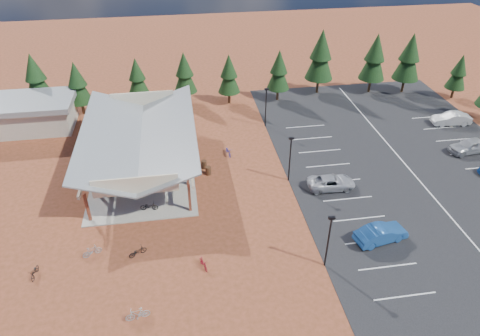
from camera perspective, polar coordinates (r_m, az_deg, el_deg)
ground at (r=42.52m, az=0.57°, el=-3.80°), size 140.00×140.00×0.00m
asphalt_lot at (r=50.63m, az=21.12°, el=0.52°), size 27.00×44.00×0.04m
concrete_pad at (r=48.02m, az=-12.67°, el=0.29°), size 10.60×18.60×0.10m
bike_pavilion at (r=46.08m, az=-13.25°, el=4.19°), size 11.65×19.40×4.97m
outbuilding at (r=59.41m, az=-26.20°, el=6.54°), size 11.00×7.00×3.90m
lamp_post_0 at (r=34.36m, az=11.74°, el=-9.15°), size 0.50×0.25×5.14m
lamp_post_1 at (r=43.34m, az=6.70°, el=1.57°), size 0.50×0.25×5.14m
lamp_post_2 at (r=53.52m, az=3.48°, el=8.42°), size 0.50×0.25×5.14m
trash_bin_0 at (r=45.50m, az=-4.25°, el=-0.35°), size 0.60×0.60×0.90m
trash_bin_1 at (r=46.53m, az=-4.82°, el=0.48°), size 0.60×0.60×0.90m
pine_0 at (r=62.49m, az=-25.62°, el=10.92°), size 3.45×3.45×8.03m
pine_1 at (r=59.74m, az=-20.88°, el=10.55°), size 3.10×3.10×7.23m
pine_2 at (r=60.25m, az=-13.56°, el=11.73°), size 2.89×2.89×6.73m
pine_3 at (r=59.55m, az=-7.41°, el=12.50°), size 3.14×3.14×7.31m
pine_4 at (r=59.13m, az=-1.49°, el=12.42°), size 3.01×3.01×7.02m
pine_5 at (r=60.27m, az=5.20°, el=12.88°), size 3.12×3.12×7.26m
pine_6 at (r=62.98m, az=10.72°, el=14.58°), size 3.98×3.98×9.28m
pine_7 at (r=65.18m, az=17.51°, el=13.92°), size 3.70×3.70×8.63m
pine_8 at (r=66.66m, az=21.66°, el=13.60°), size 3.75×3.75×8.74m
pine_13 at (r=68.04m, az=27.15°, el=11.32°), size 2.74×2.74×6.39m
bike_0 at (r=43.77m, az=-16.27°, el=-3.22°), size 1.86×0.96×0.93m
bike_1 at (r=47.93m, az=-17.09°, el=0.16°), size 1.55×0.84×0.90m
bike_2 at (r=50.99m, az=-16.19°, el=2.48°), size 1.67×0.85×0.83m
bike_3 at (r=52.88m, az=-13.80°, el=4.17°), size 1.70×0.82×0.98m
bike_4 at (r=41.36m, az=-12.03°, el=-5.01°), size 1.73×0.77×0.88m
bike_5 at (r=45.22m, az=-8.55°, el=-0.61°), size 1.87×0.63×1.11m
bike_6 at (r=49.48m, az=-10.10°, el=2.36°), size 1.65×0.71×0.84m
bike_7 at (r=52.89m, az=-9.36°, el=4.82°), size 1.82×0.58×1.08m
bike_8 at (r=38.30m, az=-25.69°, el=-12.40°), size 0.65×1.61×0.83m
bike_9 at (r=38.21m, az=-19.14°, el=-10.44°), size 1.65×1.08×0.97m
bike_11 at (r=35.39m, az=-4.91°, el=-12.56°), size 0.90×1.58×0.91m
bike_12 at (r=37.25m, az=-13.49°, el=-10.77°), size 1.64×1.21×0.82m
bike_13 at (r=32.86m, az=-13.50°, el=-18.40°), size 1.85×0.82×1.07m
bike_14 at (r=48.62m, az=-1.56°, el=2.24°), size 0.86×1.83×0.93m
car_1 at (r=39.15m, az=18.29°, el=-8.30°), size 4.97×2.58×1.56m
car_2 at (r=44.18m, az=12.09°, el=-1.88°), size 4.90×2.37×1.34m
car_8 at (r=55.50m, az=28.32°, el=2.62°), size 4.99×2.43×1.64m
car_9 at (r=61.01m, az=26.35°, el=5.91°), size 4.93×2.15×1.57m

